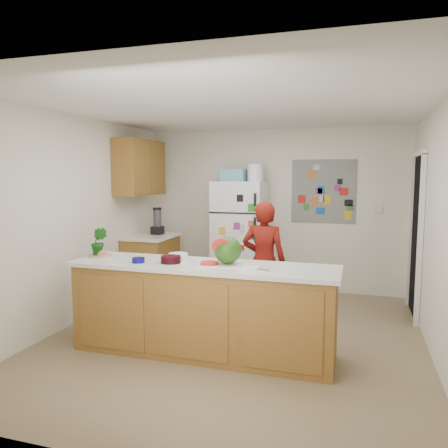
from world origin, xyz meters
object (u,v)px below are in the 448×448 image
(person, at_px, (264,262))
(cherry_bowl, at_px, (171,259))
(refrigerator, at_px, (240,237))
(watermelon, at_px, (228,250))

(person, height_order, cherry_bowl, person)
(person, relative_size, cherry_bowl, 7.41)
(refrigerator, bearing_deg, cherry_bowl, -91.62)
(cherry_bowl, bearing_deg, person, 59.81)
(watermelon, bearing_deg, refrigerator, 102.08)
(cherry_bowl, bearing_deg, watermelon, 7.20)
(refrigerator, relative_size, watermelon, 6.34)
(cherry_bowl, bearing_deg, refrigerator, 88.38)
(refrigerator, distance_m, cherry_bowl, 2.43)
(refrigerator, distance_m, watermelon, 2.41)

